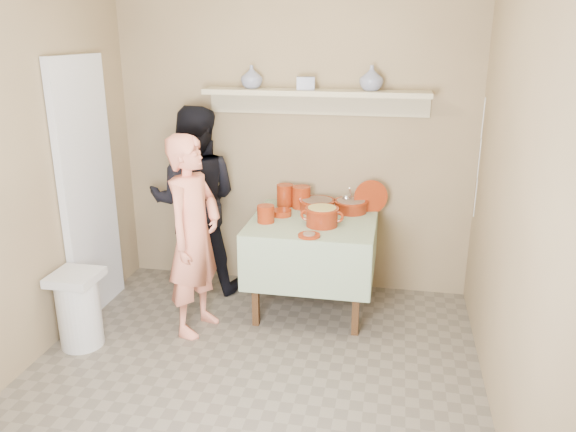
% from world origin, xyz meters
% --- Properties ---
extents(ground, '(3.50, 3.50, 0.00)m').
position_xyz_m(ground, '(0.00, 0.00, 0.00)').
color(ground, '#695F52').
rests_on(ground, ground).
extents(tile_panel, '(0.06, 0.70, 2.00)m').
position_xyz_m(tile_panel, '(-1.46, 0.95, 1.00)').
color(tile_panel, silver).
rests_on(tile_panel, ground).
extents(plate_stack_a, '(0.14, 0.14, 0.18)m').
position_xyz_m(plate_stack_a, '(-0.04, 1.58, 0.85)').
color(plate_stack_a, maroon).
rests_on(plate_stack_a, serving_table).
extents(plate_stack_b, '(0.15, 0.15, 0.18)m').
position_xyz_m(plate_stack_b, '(0.11, 1.55, 0.85)').
color(plate_stack_b, maroon).
rests_on(plate_stack_b, serving_table).
extents(bowl_stack, '(0.13, 0.13, 0.13)m').
position_xyz_m(bowl_stack, '(-0.10, 1.14, 0.83)').
color(bowl_stack, maroon).
rests_on(bowl_stack, serving_table).
extents(empty_bowl, '(0.16, 0.16, 0.05)m').
position_xyz_m(empty_bowl, '(-0.01, 1.32, 0.78)').
color(empty_bowl, maroon).
rests_on(empty_bowl, serving_table).
extents(propped_lid, '(0.28, 0.12, 0.28)m').
position_xyz_m(propped_lid, '(0.67, 1.57, 0.88)').
color(propped_lid, maroon).
rests_on(propped_lid, serving_table).
extents(vase_right, '(0.21, 0.21, 0.19)m').
position_xyz_m(vase_right, '(0.63, 1.63, 1.82)').
color(vase_right, navy).
rests_on(vase_right, wall_shelf).
extents(vase_left, '(0.25, 0.25, 0.18)m').
position_xyz_m(vase_left, '(-0.32, 1.64, 1.81)').
color(vase_left, navy).
rests_on(vase_left, wall_shelf).
extents(ceramic_box, '(0.15, 0.12, 0.10)m').
position_xyz_m(ceramic_box, '(0.12, 1.61, 1.77)').
color(ceramic_box, navy).
rests_on(ceramic_box, wall_shelf).
extents(person_cook, '(0.47, 0.61, 1.49)m').
position_xyz_m(person_cook, '(-0.55, 0.77, 0.75)').
color(person_cook, '#ED8266').
rests_on(person_cook, ground).
extents(person_helper, '(0.87, 0.73, 1.60)m').
position_xyz_m(person_helper, '(-0.79, 1.45, 0.80)').
color(person_helper, black).
rests_on(person_helper, ground).
extents(room_shell, '(3.04, 3.54, 2.62)m').
position_xyz_m(room_shell, '(0.00, 0.00, 1.61)').
color(room_shell, '#947E5B').
rests_on(room_shell, ground).
extents(serving_table, '(0.97, 0.97, 0.76)m').
position_xyz_m(serving_table, '(0.25, 1.28, 0.64)').
color(serving_table, '#4C2D16').
rests_on(serving_table, ground).
extents(cazuela_meat_a, '(0.30, 0.30, 0.10)m').
position_xyz_m(cazuela_meat_a, '(0.25, 1.49, 0.82)').
color(cazuela_meat_a, '#641708').
rests_on(cazuela_meat_a, serving_table).
extents(cazuela_meat_b, '(0.28, 0.28, 0.10)m').
position_xyz_m(cazuela_meat_b, '(0.52, 1.52, 0.82)').
color(cazuela_meat_b, '#641708').
rests_on(cazuela_meat_b, serving_table).
extents(ladle, '(0.08, 0.26, 0.19)m').
position_xyz_m(ladle, '(0.48, 1.54, 0.87)').
color(ladle, silver).
rests_on(ladle, cazuela_meat_b).
extents(cazuela_rice, '(0.33, 0.25, 0.14)m').
position_xyz_m(cazuela_rice, '(0.33, 1.14, 0.85)').
color(cazuela_rice, '#641708').
rests_on(cazuela_rice, serving_table).
extents(front_plate, '(0.16, 0.16, 0.03)m').
position_xyz_m(front_plate, '(0.28, 0.88, 0.77)').
color(front_plate, maroon).
rests_on(front_plate, serving_table).
extents(wall_shelf, '(1.80, 0.25, 0.21)m').
position_xyz_m(wall_shelf, '(0.20, 1.65, 1.67)').
color(wall_shelf, '#BBAE8B').
rests_on(wall_shelf, room_shell).
extents(trash_bin, '(0.32, 0.32, 0.56)m').
position_xyz_m(trash_bin, '(-1.29, 0.38, 0.28)').
color(trash_bin, silver).
rests_on(trash_bin, ground).
extents(electrical_cord, '(0.01, 0.05, 0.90)m').
position_xyz_m(electrical_cord, '(1.47, 1.48, 1.25)').
color(electrical_cord, silver).
rests_on(electrical_cord, wall_shelf).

